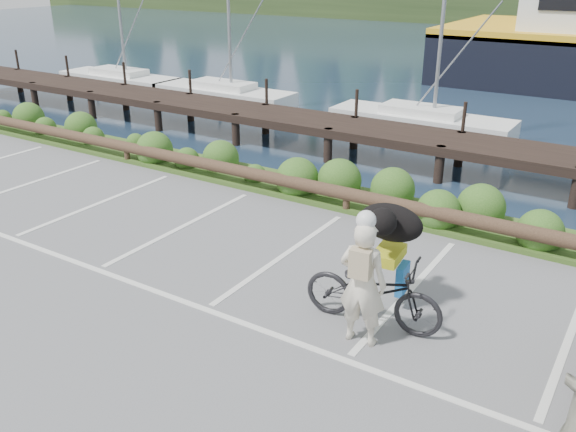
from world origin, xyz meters
name	(u,v)px	position (x,y,z in m)	size (l,w,h in m)	color
ground	(221,299)	(0.00, 0.00, 0.00)	(72.00, 72.00, 0.00)	#5E5E61
vegetation_strip	(360,201)	(0.00, 5.30, 0.05)	(34.00, 1.60, 0.10)	#3D5B21
log_rail	(346,212)	(0.00, 4.60, 0.00)	(32.00, 0.30, 0.60)	#443021
bicycle	(373,291)	(2.48, 0.69, 0.58)	(0.77, 2.21, 1.16)	black
cyclist	(363,283)	(2.53, 0.17, 0.98)	(0.71, 0.47, 1.96)	beige
dog	(391,223)	(2.41, 1.39, 1.47)	(1.06, 0.52, 0.61)	black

